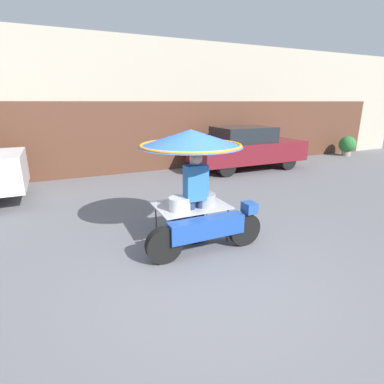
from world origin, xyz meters
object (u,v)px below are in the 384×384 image
potted_plant (347,145)px  vendor_motorcycle_cart (193,160)px  parked_car (246,148)px  vendor_person (196,194)px

potted_plant → vendor_motorcycle_cart: bearing=-153.6°
potted_plant → parked_car: bearing=-175.4°
vendor_person → potted_plant: (10.11, 5.13, -0.41)m
vendor_person → vendor_motorcycle_cart: bearing=89.2°
vendor_motorcycle_cart → vendor_person: (-0.00, -0.11, -0.57)m
vendor_person → potted_plant: 11.35m
vendor_person → potted_plant: bearing=26.9°
vendor_person → parked_car: bearing=47.7°
vendor_motorcycle_cart → parked_car: 6.27m
vendor_person → parked_car: size_ratio=0.39×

